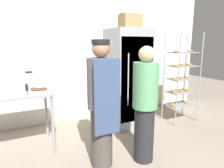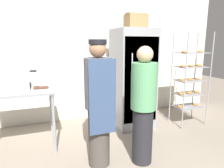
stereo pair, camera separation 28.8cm
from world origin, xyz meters
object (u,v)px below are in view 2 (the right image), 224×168
at_px(refrigerator, 133,79).
at_px(donut_box, 41,88).
at_px(cardboard_storage_box, 136,21).
at_px(person_baker, 99,103).
at_px(baking_rack, 190,80).
at_px(person_customer, 143,106).
at_px(blender_pitcher, 34,80).

distance_m(refrigerator, donut_box, 1.75).
relative_size(donut_box, cardboard_storage_box, 0.72).
bearing_deg(person_baker, baking_rack, 19.64).
bearing_deg(person_customer, person_baker, 166.04).
bearing_deg(blender_pitcher, baking_rack, -2.44).
xyz_separation_m(donut_box, cardboard_storage_box, (1.72, 0.42, 1.03)).
height_order(blender_pitcher, cardboard_storage_box, cardboard_storage_box).
relative_size(baking_rack, donut_box, 6.86).
bearing_deg(person_customer, cardboard_storage_box, 69.05).
height_order(refrigerator, donut_box, refrigerator).
bearing_deg(blender_pitcher, donut_box, -68.91).
bearing_deg(cardboard_storage_box, blender_pitcher, -174.59).
relative_size(blender_pitcher, person_customer, 0.18).
distance_m(blender_pitcher, person_customer, 1.72).
bearing_deg(cardboard_storage_box, donut_box, -166.23).
bearing_deg(blender_pitcher, person_customer, -37.01).
bearing_deg(donut_box, cardboard_storage_box, 13.77).
bearing_deg(baking_rack, person_baker, -160.36).
height_order(person_baker, person_customer, person_baker).
bearing_deg(person_baker, donut_box, 137.40).
bearing_deg(donut_box, baking_rack, 2.57).
relative_size(donut_box, person_baker, 0.16).
relative_size(refrigerator, donut_box, 7.07).
bearing_deg(person_customer, blender_pitcher, 142.99).
relative_size(blender_pitcher, cardboard_storage_box, 0.75).
relative_size(cardboard_storage_box, person_customer, 0.23).
distance_m(baking_rack, blender_pitcher, 2.91).
bearing_deg(donut_box, person_baker, -42.60).
bearing_deg(donut_box, refrigerator, 14.66).
height_order(refrigerator, blender_pitcher, refrigerator).
bearing_deg(person_baker, person_customer, -13.96).
bearing_deg(donut_box, person_customer, -31.53).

